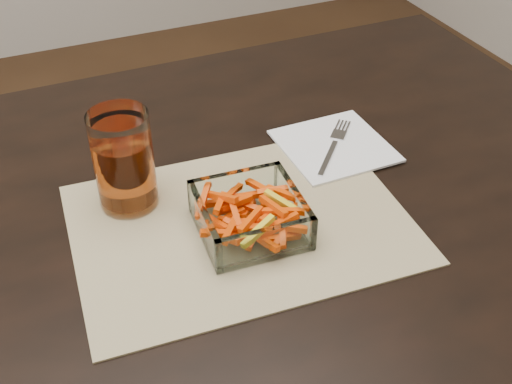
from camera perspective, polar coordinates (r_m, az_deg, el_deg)
dining_table at (r=0.95m, az=-11.11°, el=-7.31°), size 1.60×0.90×0.75m
placemat at (r=0.88m, az=-1.36°, el=-2.82°), size 0.47×0.36×0.00m
glass_bowl at (r=0.85m, az=-0.54°, el=-2.26°), size 0.14×0.14×0.05m
tumbler at (r=0.89m, az=-11.64°, el=2.48°), size 0.08×0.08×0.14m
napkin at (r=1.03m, az=6.97°, el=4.10°), size 0.16×0.16×0.00m
fork at (r=1.02m, az=6.95°, el=4.20°), size 0.12×0.13×0.00m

